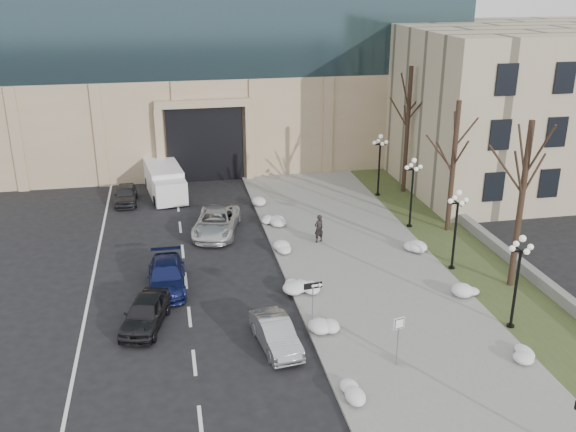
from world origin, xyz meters
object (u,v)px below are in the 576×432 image
(car_a, at_px, (145,313))
(car_d, at_px, (216,222))
(pedestrian, at_px, (319,228))
(car_b, at_px, (276,334))
(keep_sign, at_px, (399,331))
(lamppost_b, at_px, (456,219))
(car_e, at_px, (126,194))
(lamppost_a, at_px, (518,269))
(lamppost_c, at_px, (412,183))
(one_way_sign, at_px, (316,291))
(box_truck, at_px, (165,181))
(car_c, at_px, (167,276))
(lamppost_d, at_px, (380,157))

(car_a, bearing_deg, car_d, 83.46)
(car_a, height_order, pedestrian, pedestrian)
(car_b, xyz_separation_m, car_d, (-1.40, 13.89, 0.11))
(keep_sign, height_order, lamppost_b, lamppost_b)
(car_e, distance_m, lamppost_a, 28.50)
(lamppost_c, bearing_deg, one_way_sign, -128.58)
(car_d, xyz_separation_m, lamppost_b, (12.53, -7.96, 2.31))
(keep_sign, bearing_deg, pedestrian, 77.66)
(pedestrian, distance_m, lamppost_a, 13.44)
(lamppost_c, bearing_deg, box_truck, 147.17)
(car_a, relative_size, pedestrian, 2.38)
(lamppost_b, xyz_separation_m, lamppost_c, (0.00, 6.50, 0.00))
(keep_sign, relative_size, lamppost_c, 0.50)
(car_c, bearing_deg, car_b, -54.63)
(car_b, bearing_deg, lamppost_d, 51.37)
(pedestrian, height_order, lamppost_a, lamppost_a)
(car_d, relative_size, lamppost_c, 1.16)
(lamppost_a, bearing_deg, car_b, 177.06)
(lamppost_a, distance_m, lamppost_d, 19.50)
(one_way_sign, xyz_separation_m, lamppost_c, (9.05, 11.34, 1.03))
(one_way_sign, bearing_deg, pedestrian, 68.47)
(box_truck, relative_size, lamppost_c, 1.47)
(pedestrian, distance_m, keep_sign, 13.61)
(car_a, relative_size, lamppost_d, 0.89)
(car_c, relative_size, pedestrian, 2.71)
(pedestrian, distance_m, box_truck, 14.67)
(car_a, height_order, car_c, car_a)
(lamppost_c, bearing_deg, lamppost_d, 90.00)
(lamppost_c, xyz_separation_m, lamppost_d, (0.00, 6.50, 0.00))
(car_d, relative_size, keep_sign, 2.32)
(car_a, xyz_separation_m, keep_sign, (10.47, -5.50, 1.03))
(keep_sign, bearing_deg, car_a, 139.54)
(car_e, bearing_deg, lamppost_a, -49.64)
(car_d, bearing_deg, car_a, -97.68)
(car_c, bearing_deg, lamppost_d, 38.34)
(lamppost_a, bearing_deg, car_a, 168.27)
(car_e, xyz_separation_m, lamppost_d, (18.47, -2.07, 2.42))
(car_e, xyz_separation_m, pedestrian, (11.98, -9.98, 0.35))
(car_c, relative_size, car_d, 0.87)
(car_d, bearing_deg, pedestrian, -11.57)
(car_d, distance_m, lamppost_d, 13.70)
(keep_sign, distance_m, lamppost_c, 16.36)
(lamppost_a, relative_size, lamppost_c, 1.00)
(lamppost_b, bearing_deg, car_c, 177.04)
(car_d, height_order, box_truck, box_truck)
(lamppost_c, bearing_deg, car_a, -150.59)
(one_way_sign, bearing_deg, car_d, 98.17)
(box_truck, bearing_deg, car_e, -159.98)
(one_way_sign, bearing_deg, car_a, 159.66)
(car_a, distance_m, lamppost_c, 19.49)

